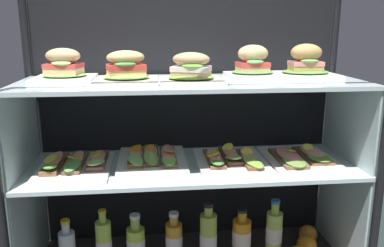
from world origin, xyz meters
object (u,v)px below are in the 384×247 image
object	(u,v)px
open_sandwich_tray_near_left_corner	(152,158)
juice_bottle_tucked_behind	(174,240)
orange_fruit_beside_bottles	(308,234)
open_sandwich_tray_right_of_center	(300,157)
orange_fruit_near_left_post	(307,244)
open_sandwich_tray_left_of_center	(231,160)
plated_roll_sandwich_center	(126,71)
plated_roll_sandwich_near_left_corner	(305,66)
juice_bottle_front_fourth	(242,237)
open_sandwich_tray_far_right	(75,164)
juice_bottle_back_right	(136,244)
plated_roll_sandwich_far_left	(191,72)
plated_roll_sandwich_left_of_center	(253,66)
juice_bottle_back_left	(104,244)
plated_roll_sandwich_far_right	(64,69)
juice_bottle_front_middle	(208,238)
juice_bottle_front_second	(274,233)

from	to	relation	value
open_sandwich_tray_near_left_corner	juice_bottle_tucked_behind	world-z (taller)	open_sandwich_tray_near_left_corner
juice_bottle_tucked_behind	orange_fruit_beside_bottles	bearing A→B (deg)	6.22
open_sandwich_tray_right_of_center	orange_fruit_near_left_post	distance (m)	0.38
open_sandwich_tray_left_of_center	plated_roll_sandwich_center	bearing A→B (deg)	-178.94
open_sandwich_tray_near_left_corner	orange_fruit_near_left_post	world-z (taller)	open_sandwich_tray_near_left_corner
plated_roll_sandwich_near_left_corner	orange_fruit_near_left_post	distance (m)	0.70
plated_roll_sandwich_center	juice_bottle_front_fourth	world-z (taller)	plated_roll_sandwich_center
open_sandwich_tray_far_right	juice_bottle_back_right	bearing A→B (deg)	5.67
plated_roll_sandwich_near_left_corner	open_sandwich_tray_near_left_corner	xyz separation A→B (m)	(-0.57, -0.02, -0.33)
open_sandwich_tray_near_left_corner	juice_bottle_back_right	bearing A→B (deg)	-166.20
open_sandwich_tray_left_of_center	plated_roll_sandwich_far_left	bearing A→B (deg)	-166.78
plated_roll_sandwich_left_of_center	open_sandwich_tray_far_right	size ratio (longest dim) A/B	0.60
juice_bottle_tucked_behind	orange_fruit_near_left_post	bearing A→B (deg)	-1.87
open_sandwich_tray_far_right	juice_bottle_back_left	distance (m)	0.33
plated_roll_sandwich_far_right	juice_bottle_front_fourth	xyz separation A→B (m)	(0.63, -0.04, -0.65)
plated_roll_sandwich_center	plated_roll_sandwich_far_left	xyz separation A→B (m)	(0.21, -0.03, -0.00)
juice_bottle_tucked_behind	juice_bottle_front_middle	bearing A→B (deg)	-14.85
orange_fruit_beside_bottles	orange_fruit_near_left_post	world-z (taller)	orange_fruit_near_left_post
plated_roll_sandwich_left_of_center	juice_bottle_tucked_behind	distance (m)	0.72
open_sandwich_tray_near_left_corner	open_sandwich_tray_far_right	bearing A→B (deg)	-172.19
plated_roll_sandwich_far_left	plated_roll_sandwich_near_left_corner	xyz separation A→B (m)	(0.43, 0.10, 0.01)
plated_roll_sandwich_far_right	juice_bottle_back_left	size ratio (longest dim) A/B	0.89
open_sandwich_tray_far_right	open_sandwich_tray_left_of_center	size ratio (longest dim) A/B	1.00
plated_roll_sandwich_left_of_center	orange_fruit_near_left_post	world-z (taller)	plated_roll_sandwich_left_of_center
open_sandwich_tray_right_of_center	orange_fruit_beside_bottles	distance (m)	0.40
juice_bottle_front_middle	open_sandwich_tray_left_of_center	bearing A→B (deg)	-2.82
plated_roll_sandwich_far_left	plated_roll_sandwich_near_left_corner	size ratio (longest dim) A/B	1.00
juice_bottle_front_fourth	plated_roll_sandwich_far_right	bearing A→B (deg)	176.55
juice_bottle_front_middle	juice_bottle_front_second	xyz separation A→B (m)	(0.26, 0.01, 0.00)
plated_roll_sandwich_near_left_corner	juice_bottle_front_fourth	xyz separation A→B (m)	(-0.23, -0.04, -0.66)
open_sandwich_tray_left_of_center	orange_fruit_beside_bottles	world-z (taller)	open_sandwich_tray_left_of_center
plated_roll_sandwich_far_right	juice_bottle_back_right	world-z (taller)	plated_roll_sandwich_far_right
juice_bottle_back_left	juice_bottle_front_second	world-z (taller)	juice_bottle_front_second
plated_roll_sandwich_far_right	open_sandwich_tray_near_left_corner	bearing A→B (deg)	-3.77
juice_bottle_front_fourth	juice_bottle_front_second	size ratio (longest dim) A/B	0.84
open_sandwich_tray_near_left_corner	juice_bottle_front_middle	distance (m)	0.38
juice_bottle_front_fourth	open_sandwich_tray_left_of_center	bearing A→B (deg)	-153.54
plated_roll_sandwich_far_left	juice_bottle_front_fourth	size ratio (longest dim) A/B	1.03
juice_bottle_back_right	juice_bottle_front_middle	bearing A→B (deg)	-5.07
plated_roll_sandwich_far_left	orange_fruit_beside_bottles	world-z (taller)	plated_roll_sandwich_far_left
plated_roll_sandwich_center	orange_fruit_beside_bottles	size ratio (longest dim) A/B	2.75
open_sandwich_tray_far_right	plated_roll_sandwich_center	bearing A→B (deg)	-4.52
plated_roll_sandwich_near_left_corner	open_sandwich_tray_far_right	size ratio (longest dim) A/B	0.69
juice_bottle_back_left	juice_bottle_front_fourth	xyz separation A→B (m)	(0.53, 0.01, -0.01)
plated_roll_sandwich_far_left	juice_bottle_front_second	world-z (taller)	plated_roll_sandwich_far_left
plated_roll_sandwich_left_of_center	open_sandwich_tray_right_of_center	distance (m)	0.38
juice_bottle_tucked_behind	open_sandwich_tray_near_left_corner	bearing A→B (deg)	174.34
plated_roll_sandwich_far_right	juice_bottle_tucked_behind	world-z (taller)	plated_roll_sandwich_far_right
open_sandwich_tray_near_left_corner	open_sandwich_tray_right_of_center	world-z (taller)	open_sandwich_tray_near_left_corner
plated_roll_sandwich_center	juice_bottle_front_second	world-z (taller)	plated_roll_sandwich_center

